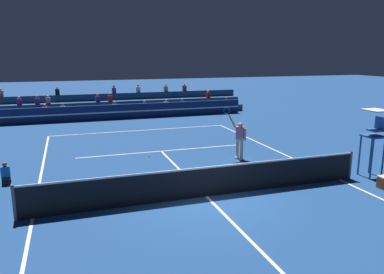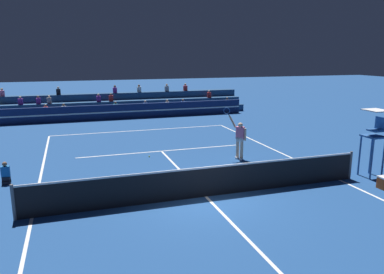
% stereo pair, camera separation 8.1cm
% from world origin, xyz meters
% --- Properties ---
extents(ground_plane, '(120.00, 120.00, 0.00)m').
position_xyz_m(ground_plane, '(0.00, 0.00, 0.00)').
color(ground_plane, navy).
extents(court_lines, '(11.10, 23.90, 0.01)m').
position_xyz_m(court_lines, '(0.00, 0.00, 0.00)').
color(court_lines, white).
rests_on(court_lines, ground).
extents(tennis_net, '(12.00, 0.10, 1.10)m').
position_xyz_m(tennis_net, '(0.00, 0.00, 0.54)').
color(tennis_net, slate).
rests_on(tennis_net, ground).
extents(sponsor_banner_wall, '(18.00, 0.26, 1.10)m').
position_xyz_m(sponsor_banner_wall, '(0.00, 16.65, 0.55)').
color(sponsor_banner_wall, navy).
rests_on(sponsor_banner_wall, ground).
extents(bleacher_stand, '(19.70, 2.85, 2.28)m').
position_xyz_m(bleacher_stand, '(-0.01, 19.18, 0.65)').
color(bleacher_stand, navy).
rests_on(bleacher_stand, ground).
extents(umpire_chair, '(0.76, 0.84, 2.67)m').
position_xyz_m(umpire_chair, '(6.97, -0.00, 1.72)').
color(umpire_chair, '#285699').
rests_on(umpire_chair, ground).
extents(ball_kid_courtside, '(0.30, 0.36, 0.84)m').
position_xyz_m(ball_kid_courtside, '(-6.66, 3.58, 0.33)').
color(ball_kid_courtside, black).
rests_on(ball_kid_courtside, ground).
extents(tennis_player, '(0.89, 0.84, 2.43)m').
position_xyz_m(tennis_player, '(3.09, 3.93, 0.99)').
color(tennis_player, beige).
rests_on(tennis_player, ground).
extents(tennis_ball, '(0.07, 0.07, 0.07)m').
position_xyz_m(tennis_ball, '(-0.81, 5.52, 0.03)').
color(tennis_ball, '#C6DB33').
rests_on(tennis_ball, ground).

